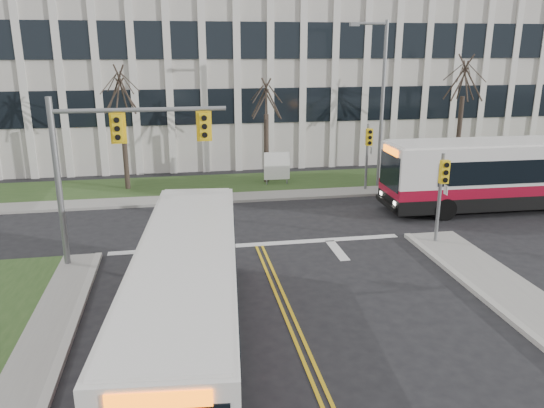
% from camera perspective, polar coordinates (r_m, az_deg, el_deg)
% --- Properties ---
extents(ground, '(120.00, 120.00, 0.00)m').
position_cam_1_polar(ground, '(14.65, 3.55, -15.73)').
color(ground, black).
rests_on(ground, ground).
extents(sidewalk_cross, '(44.00, 1.60, 0.14)m').
position_cam_1_polar(sidewalk_cross, '(29.41, 6.15, 1.18)').
color(sidewalk_cross, '#9E9B93').
rests_on(sidewalk_cross, ground).
extents(building_lawn, '(44.00, 5.00, 0.12)m').
position_cam_1_polar(building_lawn, '(32.02, 4.77, 2.47)').
color(building_lawn, '#2F4C20').
rests_on(building_lawn, ground).
extents(office_building, '(40.00, 16.00, 12.00)m').
position_cam_1_polar(office_building, '(42.81, 0.79, 14.12)').
color(office_building, beige).
rests_on(office_building, ground).
extents(mast_arm_signal, '(6.11, 0.38, 6.20)m').
position_cam_1_polar(mast_arm_signal, '(19.68, -17.55, 5.37)').
color(mast_arm_signal, slate).
rests_on(mast_arm_signal, ground).
extents(signal_pole_near, '(0.34, 0.39, 3.80)m').
position_cam_1_polar(signal_pole_near, '(22.14, 17.79, 1.86)').
color(signal_pole_near, slate).
rests_on(signal_pole_near, ground).
extents(signal_pole_far, '(0.34, 0.39, 3.80)m').
position_cam_1_polar(signal_pole_far, '(29.73, 10.28, 5.99)').
color(signal_pole_far, slate).
rests_on(signal_pole_far, ground).
extents(streetlight, '(2.15, 0.25, 9.20)m').
position_cam_1_polar(streetlight, '(30.41, 11.52, 11.28)').
color(streetlight, slate).
rests_on(streetlight, ground).
extents(directory_sign, '(1.50, 0.12, 2.00)m').
position_cam_1_polar(directory_sign, '(30.75, 0.53, 4.07)').
color(directory_sign, slate).
rests_on(directory_sign, ground).
extents(tree_left, '(1.80, 1.80, 7.70)m').
position_cam_1_polar(tree_left, '(30.25, -16.01, 11.57)').
color(tree_left, '#42352B').
rests_on(tree_left, ground).
extents(tree_mid, '(1.80, 1.80, 6.82)m').
position_cam_1_polar(tree_mid, '(30.77, -0.62, 11.08)').
color(tree_mid, '#42352B').
rests_on(tree_mid, ground).
extents(tree_right, '(1.80, 1.80, 8.25)m').
position_cam_1_polar(tree_right, '(34.55, 19.97, 12.43)').
color(tree_right, '#42352B').
rests_on(tree_right, ground).
extents(bus_main, '(3.47, 11.46, 3.01)m').
position_cam_1_polar(bus_main, '(14.02, -8.98, -10.41)').
color(bus_main, silver).
rests_on(bus_main, ground).
extents(bus_cross, '(12.77, 3.00, 3.39)m').
position_cam_1_polar(bus_cross, '(28.80, 24.38, 2.79)').
color(bus_cross, silver).
rests_on(bus_cross, ground).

